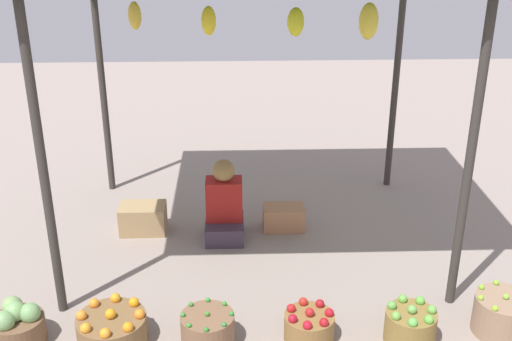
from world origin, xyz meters
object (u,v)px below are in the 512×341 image
at_px(wooden_crate_near_vendor, 143,218).
at_px(wooden_crate_stacked_rear, 284,217).
at_px(basket_oranges, 112,329).
at_px(basket_green_chilies, 208,329).
at_px(basket_red_apples, 309,326).
at_px(basket_limes, 503,315).
at_px(vendor_person, 224,208).
at_px(basket_cabbages, 18,325).
at_px(basket_green_apples, 410,326).

height_order(wooden_crate_near_vendor, wooden_crate_stacked_rear, wooden_crate_near_vendor).
bearing_deg(basket_oranges, basket_green_chilies, -2.87).
bearing_deg(basket_red_apples, basket_limes, 1.32).
distance_m(vendor_person, basket_oranges, 1.75).
distance_m(wooden_crate_near_vendor, wooden_crate_stacked_rear, 1.36).
bearing_deg(basket_cabbages, basket_oranges, -2.37).
height_order(basket_oranges, basket_green_chilies, basket_oranges).
bearing_deg(vendor_person, basket_green_chilies, -93.86).
bearing_deg(wooden_crate_stacked_rear, basket_oranges, -129.18).
relative_size(basket_oranges, wooden_crate_stacked_rear, 1.27).
relative_size(basket_oranges, basket_green_chilies, 1.30).
relative_size(basket_cabbages, basket_limes, 0.90).
bearing_deg(wooden_crate_near_vendor, basket_green_apples, -38.82).
bearing_deg(basket_green_chilies, basket_limes, 1.56).
bearing_deg(basket_green_apples, basket_red_apples, 175.98).
relative_size(wooden_crate_near_vendor, wooden_crate_stacked_rear, 1.10).
xyz_separation_m(basket_green_chilies, basket_red_apples, (0.74, 0.03, -0.01)).
distance_m(basket_cabbages, basket_green_apples, 2.84).
bearing_deg(basket_green_apples, wooden_crate_stacked_rear, 114.32).
bearing_deg(basket_green_apples, basket_cabbages, 178.22).
distance_m(basket_red_apples, wooden_crate_stacked_rear, 1.69).
height_order(basket_limes, wooden_crate_near_vendor, basket_limes).
xyz_separation_m(basket_oranges, basket_red_apples, (1.43, -0.01, -0.01)).
height_order(basket_green_chilies, basket_red_apples, basket_green_chilies).
bearing_deg(basket_oranges, vendor_person, 62.70).
bearing_deg(basket_limes, basket_green_apples, -173.23).
bearing_deg(basket_green_apples, basket_green_chilies, 179.01).
distance_m(basket_oranges, basket_green_apples, 2.16).
bearing_deg(basket_oranges, basket_red_apples, -0.35).
bearing_deg(basket_green_chilies, wooden_crate_near_vendor, 111.78).
xyz_separation_m(basket_red_apples, basket_limes, (1.44, 0.03, 0.04)).
height_order(vendor_person, wooden_crate_stacked_rear, vendor_person).
distance_m(basket_green_chilies, basket_green_apples, 1.47).
bearing_deg(wooden_crate_stacked_rear, basket_red_apples, -88.01).
relative_size(basket_oranges, wooden_crate_near_vendor, 1.16).
relative_size(vendor_person, wooden_crate_near_vendor, 1.79).
relative_size(basket_cabbages, wooden_crate_near_vendor, 0.88).
distance_m(vendor_person, basket_red_apples, 1.69).
bearing_deg(wooden_crate_near_vendor, basket_green_chilies, -68.22).
bearing_deg(basket_oranges, wooden_crate_near_vendor, 89.59).
distance_m(basket_oranges, basket_red_apples, 1.43).
bearing_deg(basket_oranges, wooden_crate_stacked_rear, 50.82).
relative_size(basket_green_apples, wooden_crate_stacked_rear, 0.93).
bearing_deg(vendor_person, basket_cabbages, -134.22).
xyz_separation_m(basket_cabbages, basket_green_chilies, (1.37, -0.06, -0.03)).
height_order(basket_green_chilies, wooden_crate_stacked_rear, basket_green_chilies).
xyz_separation_m(vendor_person, basket_green_apples, (1.36, -1.61, -0.16)).
relative_size(basket_cabbages, wooden_crate_stacked_rear, 0.97).
height_order(basket_green_apples, wooden_crate_stacked_rear, basket_green_apples).
height_order(vendor_person, basket_red_apples, vendor_person).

